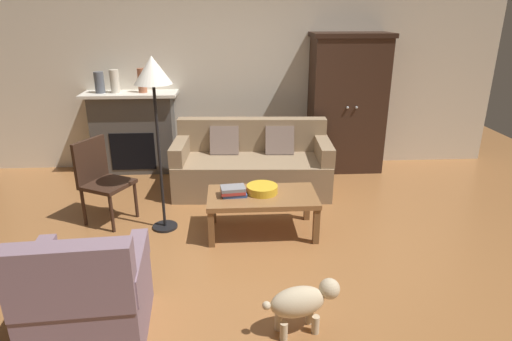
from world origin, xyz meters
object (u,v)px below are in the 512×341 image
mantel_vase_slate (99,82)px  floor_lamp (153,81)px  book_stack (233,191)px  side_chair_wooden (100,176)px  fireplace (134,132)px  mantel_vase_cream (115,81)px  armoire (347,104)px  armchair_near_left (88,299)px  mantel_vase_terracotta (142,80)px  coffee_table (262,200)px  dog (302,302)px  fruit_bowl (262,189)px  couch (252,166)px

mantel_vase_slate → floor_lamp: bearing=-60.3°
book_stack → floor_lamp: 1.30m
mantel_vase_slate → side_chair_wooden: mantel_vase_slate is taller
fireplace → side_chair_wooden: fireplace is taller
fireplace → mantel_vase_cream: mantel_vase_cream is taller
mantel_vase_slate → mantel_vase_cream: 0.20m
book_stack → armoire: bearing=49.4°
fireplace → book_stack: bearing=-55.1°
armchair_near_left → mantel_vase_terracotta: bearing=92.6°
book_stack → armchair_near_left: size_ratio=0.31×
coffee_table → side_chair_wooden: size_ratio=1.22×
fireplace → armoire: armoire is taller
armchair_near_left → dog: size_ratio=1.56×
floor_lamp → dog: bearing=-54.2°
coffee_table → dog: size_ratio=1.96×
book_stack → side_chair_wooden: bearing=164.2°
mantel_vase_terracotta → book_stack: bearing=-58.6°
mantel_vase_cream → armoire: bearing=-1.1°
fruit_bowl → dog: size_ratio=0.56×
fireplace → fruit_bowl: bearing=-48.9°
fruit_bowl → mantel_vase_cream: size_ratio=1.05×
coffee_table → side_chair_wooden: (-1.69, 0.39, 0.15)m
armoire → side_chair_wooden: bearing=-154.0°
armoire → mantel_vase_terracotta: size_ratio=5.93×
book_stack → mantel_vase_terracotta: (-1.17, 1.92, 0.81)m
book_stack → mantel_vase_slate: 2.71m
fruit_bowl → armchair_near_left: 2.00m
couch → armchair_near_left: (-1.27, -2.61, -0.00)m
fireplace → armchair_near_left: (0.34, -3.39, -0.25)m
coffee_table → floor_lamp: (-1.02, 0.16, 1.17)m
fireplace → book_stack: fireplace is taller
mantel_vase_terracotta → armchair_near_left: mantel_vase_terracotta is taller
fireplace → mantel_vase_terracotta: size_ratio=3.96×
dog → armoire: bearing=71.2°
coffee_table → floor_lamp: size_ratio=0.62×
floor_lamp → side_chair_wooden: bearing=160.8°
mantel_vase_slate → mantel_vase_cream: mantel_vase_cream is taller
mantel_vase_terracotta → floor_lamp: floor_lamp is taller
mantel_vase_slate → dog: 4.17m
couch → side_chair_wooden: size_ratio=2.18×
fireplace → fruit_bowl: fireplace is taller
couch → mantel_vase_terracotta: bearing=151.7°
fireplace → book_stack: (1.35, -1.94, -0.10)m
armoire → mantel_vase_terracotta: armoire is taller
floor_lamp → dog: (1.19, -1.64, -1.29)m
side_chair_wooden → dog: bearing=-45.3°
fireplace → armchair_near_left: fireplace is taller
fruit_bowl → mantel_vase_slate: (-2.03, 1.87, 0.80)m
couch → mantel_vase_cream: bearing=156.7°
armoire → floor_lamp: armoire is taller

